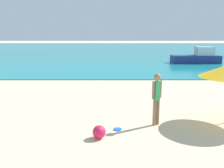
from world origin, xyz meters
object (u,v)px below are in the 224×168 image
frisbee (117,129)px  beach_ball (98,132)px  boat_near (196,57)px  person_standing (156,96)px

frisbee → beach_ball: 0.82m
boat_near → beach_ball: size_ratio=12.59×
boat_near → frisbee: bearing=61.4°
frisbee → beach_ball: (-0.53, -0.61, 0.17)m
person_standing → beach_ball: person_standing is taller
frisbee → beach_ball: bearing=-130.8°
person_standing → frisbee: person_standing is taller
frisbee → beach_ball: size_ratio=0.68×
beach_ball → person_standing: bearing=30.1°
boat_near → beach_ball: (-8.67, -17.11, -0.42)m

